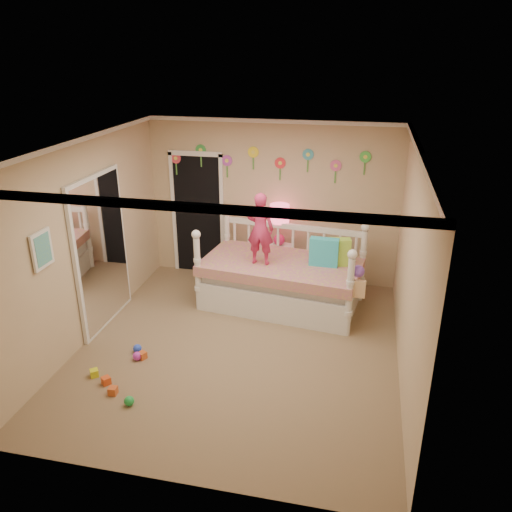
% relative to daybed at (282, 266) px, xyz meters
% --- Properties ---
extents(floor, '(4.00, 4.50, 0.01)m').
position_rel_daybed_xyz_m(floor, '(-0.33, -1.31, -0.63)').
color(floor, '#7F684C').
rests_on(floor, ground).
extents(ceiling, '(4.00, 4.50, 0.01)m').
position_rel_daybed_xyz_m(ceiling, '(-0.33, -1.31, 1.97)').
color(ceiling, white).
rests_on(ceiling, floor).
extents(back_wall, '(4.00, 0.01, 2.60)m').
position_rel_daybed_xyz_m(back_wall, '(-0.33, 0.94, 0.67)').
color(back_wall, tan).
rests_on(back_wall, floor).
extents(left_wall, '(0.01, 4.50, 2.60)m').
position_rel_daybed_xyz_m(left_wall, '(-2.33, -1.31, 0.67)').
color(left_wall, tan).
rests_on(left_wall, floor).
extents(right_wall, '(0.01, 4.50, 2.60)m').
position_rel_daybed_xyz_m(right_wall, '(1.67, -1.31, 0.67)').
color(right_wall, tan).
rests_on(right_wall, floor).
extents(crown_molding, '(4.00, 4.50, 0.06)m').
position_rel_daybed_xyz_m(crown_molding, '(-0.33, -1.31, 1.94)').
color(crown_molding, white).
rests_on(crown_molding, ceiling).
extents(daybed, '(2.46, 1.53, 1.26)m').
position_rel_daybed_xyz_m(daybed, '(0.00, 0.00, 0.00)').
color(daybed, white).
rests_on(daybed, floor).
extents(pillow_turquoise, '(0.41, 0.16, 0.41)m').
position_rel_daybed_xyz_m(pillow_turquoise, '(0.61, -0.01, 0.27)').
color(pillow_turquoise, '#29BAD1').
rests_on(pillow_turquoise, daybed).
extents(pillow_lime, '(0.44, 0.24, 0.40)m').
position_rel_daybed_xyz_m(pillow_lime, '(0.76, 0.04, 0.27)').
color(pillow_lime, '#A5E345').
rests_on(pillow_lime, daybed).
extents(child, '(0.39, 0.27, 1.05)m').
position_rel_daybed_xyz_m(child, '(-0.29, -0.14, 0.60)').
color(child, '#CD2E5F').
rests_on(child, daybed).
extents(nightstand, '(0.45, 0.37, 0.67)m').
position_rel_daybed_xyz_m(nightstand, '(-0.17, 0.72, -0.30)').
color(nightstand, white).
rests_on(nightstand, floor).
extents(table_lamp, '(0.30, 0.30, 0.67)m').
position_rel_daybed_xyz_m(table_lamp, '(-0.17, 0.72, 0.48)').
color(table_lamp, '#E21E63').
rests_on(table_lamp, nightstand).
extents(closet_doorway, '(0.90, 0.04, 2.07)m').
position_rel_daybed_xyz_m(closet_doorway, '(-1.58, 0.93, 0.41)').
color(closet_doorway, black).
rests_on(closet_doorway, back_wall).
extents(flower_decals, '(3.40, 0.02, 0.50)m').
position_rel_daybed_xyz_m(flower_decals, '(-0.42, 0.93, 1.31)').
color(flower_decals, '#B2668C').
rests_on(flower_decals, back_wall).
extents(mirror_closet, '(0.07, 1.30, 2.10)m').
position_rel_daybed_xyz_m(mirror_closet, '(-2.29, -1.01, 0.42)').
color(mirror_closet, white).
rests_on(mirror_closet, left_wall).
extents(wall_picture, '(0.05, 0.34, 0.42)m').
position_rel_daybed_xyz_m(wall_picture, '(-2.30, -2.21, 0.92)').
color(wall_picture, white).
rests_on(wall_picture, left_wall).
extents(hanging_bag, '(0.20, 0.16, 0.36)m').
position_rel_daybed_xyz_m(hanging_bag, '(1.10, -0.63, 0.14)').
color(hanging_bag, beige).
rests_on(hanging_bag, daybed).
extents(toy_scatter, '(1.20, 1.50, 0.11)m').
position_rel_daybed_xyz_m(toy_scatter, '(-1.58, -2.18, -0.57)').
color(toy_scatter, '#996666').
rests_on(toy_scatter, floor).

